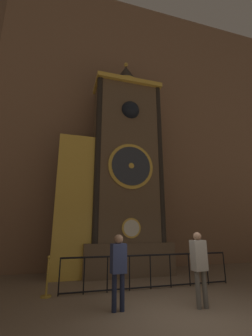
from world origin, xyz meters
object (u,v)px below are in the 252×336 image
clock_tower (117,173)px  visitor_near (118,264)px  visitor_far (199,262)px  stanchion_post (47,283)px

clock_tower → visitor_near: 5.00m
visitor_far → stanchion_post: 3.98m
visitor_near → visitor_far: size_ratio=0.97×
clock_tower → visitor_far: size_ratio=5.93×
visitor_near → stanchion_post: size_ratio=1.56×
visitor_near → visitor_far: (1.88, -0.34, 0.02)m
clock_tower → visitor_far: clock_tower is taller
clock_tower → stanchion_post: 5.00m
visitor_far → clock_tower: bearing=97.9°
clock_tower → visitor_near: bearing=-103.1°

